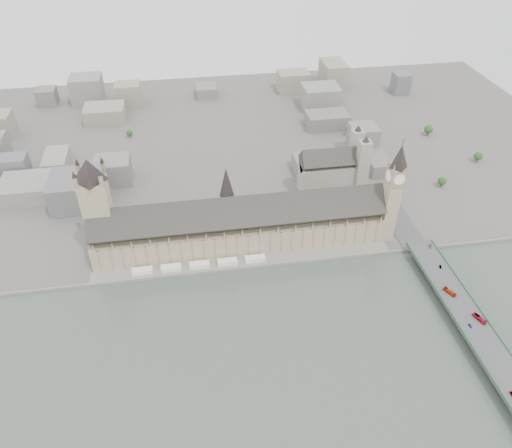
{
  "coord_description": "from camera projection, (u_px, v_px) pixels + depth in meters",
  "views": [
    {
      "loc": [
        -43.2,
        -340.01,
        301.39
      ],
      "look_at": [
        15.27,
        20.05,
        22.32
      ],
      "focal_mm": 35.0,
      "sensor_mm": 36.0,
      "label": 1
    }
  ],
  "objects": [
    {
      "name": "victoria_tower",
      "position": [
        97.0,
        205.0,
        426.49
      ],
      "size": [
        30.0,
        30.0,
        100.0
      ],
      "color": "#9C8B69",
      "rests_on": "ground"
    },
    {
      "name": "red_bus_south",
      "position": [
        479.0,
        318.0,
        381.79
      ],
      "size": [
        6.69,
        11.92,
        3.26
      ],
      "primitive_type": "imported",
      "rotation": [
        0.0,
        0.0,
        0.36
      ],
      "color": "#B3162F",
      "rests_on": "westminster_bridge"
    },
    {
      "name": "ground",
      "position": [
        243.0,
        258.0,
        455.18
      ],
      "size": [
        900.0,
        900.0,
        0.0
      ],
      "primitive_type": "plane",
      "color": "#595651",
      "rests_on": "ground"
    },
    {
      "name": "city_skyline_inland",
      "position": [
        216.0,
        122.0,
        635.71
      ],
      "size": [
        720.0,
        360.0,
        38.0
      ],
      "primitive_type": null,
      "color": "gray",
      "rests_on": "ground"
    },
    {
      "name": "bridge_parapets",
      "position": [
        486.0,
        341.0,
        365.75
      ],
      "size": [
        25.0,
        235.0,
        1.15
      ],
      "primitive_type": null,
      "color": "#366344",
      "rests_on": "westminster_bridge"
    },
    {
      "name": "river_thames",
      "position": [
        278.0,
        423.0,
        325.83
      ],
      "size": [
        600.0,
        600.0,
        0.0
      ],
      "primitive_type": "plane",
      "color": "#3F4A40",
      "rests_on": "ground"
    },
    {
      "name": "red_bus_north",
      "position": [
        450.0,
        292.0,
        404.51
      ],
      "size": [
        7.22,
        11.61,
        3.21
      ],
      "primitive_type": "imported",
      "rotation": [
        0.0,
        0.0,
        0.43
      ],
      "color": "#B83215",
      "rests_on": "westminster_bridge"
    },
    {
      "name": "westminster_bridge",
      "position": [
        456.0,
        303.0,
        404.1
      ],
      "size": [
        25.0,
        325.0,
        10.25
      ],
      "primitive_type": "cube",
      "color": "#474749",
      "rests_on": "ground"
    },
    {
      "name": "westminster_abbey",
      "position": [
        334.0,
        171.0,
        528.54
      ],
      "size": [
        68.0,
        36.0,
        64.0
      ],
      "color": "gray",
      "rests_on": "ground"
    },
    {
      "name": "embankment_wall",
      "position": [
        245.0,
        268.0,
        442.51
      ],
      "size": [
        600.0,
        1.5,
        3.0
      ],
      "primitive_type": "cube",
      "color": "gray",
      "rests_on": "ground"
    },
    {
      "name": "park_trees",
      "position": [
        225.0,
        214.0,
        496.39
      ],
      "size": [
        110.0,
        30.0,
        15.0
      ],
      "primitive_type": null,
      "color": "#184318",
      "rests_on": "ground"
    },
    {
      "name": "car_blue",
      "position": [
        470.0,
        326.0,
        377.24
      ],
      "size": [
        1.74,
        4.07,
        1.37
      ],
      "primitive_type": "imported",
      "rotation": [
        0.0,
        0.0,
        0.03
      ],
      "color": "navy",
      "rests_on": "westminster_bridge"
    },
    {
      "name": "car_silver",
      "position": [
        440.0,
        267.0,
        429.88
      ],
      "size": [
        2.5,
        4.23,
        1.32
      ],
      "primitive_type": "imported",
      "rotation": [
        0.0,
        0.0,
        -0.3
      ],
      "color": "gray",
      "rests_on": "westminster_bridge"
    },
    {
      "name": "car_approach",
      "position": [
        430.0,
        246.0,
        451.61
      ],
      "size": [
        4.2,
        5.73,
        1.54
      ],
      "primitive_type": "imported",
      "rotation": [
        0.0,
        0.0,
        -0.43
      ],
      "color": "gray",
      "rests_on": "westminster_bridge"
    },
    {
      "name": "palace_of_westminster",
      "position": [
        240.0,
        226.0,
        456.83
      ],
      "size": [
        265.0,
        40.73,
        55.44
      ],
      "color": "#9C8B69",
      "rests_on": "ground"
    },
    {
      "name": "terrace_tents",
      "position": [
        199.0,
        265.0,
        442.17
      ],
      "size": [
        118.0,
        7.0,
        4.0
      ],
      "color": "white",
      "rests_on": "river_terrace"
    },
    {
      "name": "river_terrace",
      "position": [
        244.0,
        263.0,
        448.7
      ],
      "size": [
        270.0,
        15.0,
        2.0
      ],
      "primitive_type": "cube",
      "color": "gray",
      "rests_on": "ground"
    },
    {
      "name": "elizabeth_tower",
      "position": [
        394.0,
        187.0,
        443.73
      ],
      "size": [
        17.0,
        17.0,
        107.5
      ],
      "color": "#9C8B69",
      "rests_on": "ground"
    },
    {
      "name": "central_tower",
      "position": [
        227.0,
        191.0,
        439.1
      ],
      "size": [
        13.0,
        13.0,
        48.0
      ],
      "color": "#9D8B6C",
      "rests_on": "ground"
    }
  ]
}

